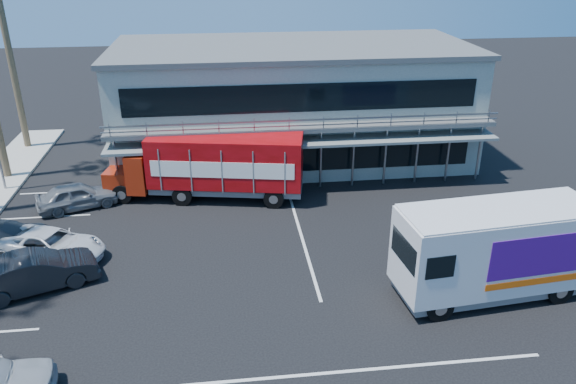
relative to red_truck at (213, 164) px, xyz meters
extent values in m
plane|color=black|center=(2.21, -8.64, -2.00)|extent=(120.00, 120.00, 0.00)
cube|color=gray|center=(5.21, 6.36, 1.50)|extent=(22.00, 10.00, 7.00)
cube|color=#515454|center=(5.21, 6.36, 5.15)|extent=(22.40, 10.40, 0.30)
cube|color=#515454|center=(5.21, 0.76, 1.60)|extent=(22.00, 1.20, 0.25)
cube|color=gray|center=(5.21, 0.21, 2.10)|extent=(22.00, 0.08, 0.90)
cube|color=slate|center=(5.21, 0.46, 0.90)|extent=(22.00, 1.80, 0.15)
cube|color=black|center=(5.21, 1.34, -0.40)|extent=(20.00, 0.06, 1.60)
cube|color=black|center=(5.21, 1.34, 3.20)|extent=(20.00, 0.06, 1.60)
cylinder|color=brown|center=(-12.89, 9.86, 4.00)|extent=(0.44, 0.44, 12.00)
cube|color=#9B210C|center=(-5.09, 0.98, -0.96)|extent=(1.87, 2.58, 1.25)
cube|color=#9B210C|center=(-3.97, 0.76, -0.39)|extent=(1.51, 2.75, 2.19)
cube|color=black|center=(-3.97, 0.76, 0.23)|extent=(0.47, 2.18, 0.73)
cube|color=#B30B12|center=(0.73, -0.14, 0.29)|extent=(8.67, 4.13, 2.71)
cube|color=slate|center=(0.73, -0.14, -1.33)|extent=(8.59, 3.75, 0.31)
cube|color=white|center=(0.48, -1.43, 0.18)|extent=(7.53, 1.48, 0.88)
cube|color=white|center=(0.98, 1.15, 0.18)|extent=(7.53, 1.48, 0.88)
cylinder|color=black|center=(-5.00, -0.20, -1.46)|extent=(1.12, 0.48, 1.08)
cylinder|color=black|center=(-4.57, 2.05, -1.46)|extent=(1.12, 0.48, 1.08)
cylinder|color=black|center=(-1.73, -0.83, -1.46)|extent=(1.12, 0.48, 1.08)
cylinder|color=black|center=(-1.30, 1.42, -1.46)|extent=(1.12, 0.48, 1.08)
cylinder|color=black|center=(3.17, -1.78, -1.46)|extent=(1.12, 0.48, 1.08)
cylinder|color=black|center=(3.61, 0.47, -1.46)|extent=(1.12, 0.48, 1.08)
cube|color=silver|center=(11.13, -10.84, 0.19)|extent=(8.10, 3.46, 3.15)
cube|color=slate|center=(11.13, -10.84, -1.55)|extent=(7.76, 3.16, 0.39)
cube|color=black|center=(7.23, -11.23, 0.53)|extent=(0.28, 2.21, 1.07)
cube|color=silver|center=(11.13, -10.84, 1.80)|extent=(7.94, 3.39, 0.09)
cube|color=#450D78|center=(12.16, -12.11, 0.41)|extent=(4.03, 0.43, 1.69)
cube|color=#450D78|center=(11.89, -9.40, 0.41)|extent=(4.03, 0.43, 1.69)
cube|color=#F2590C|center=(12.16, -12.12, -0.71)|extent=(4.03, 0.42, 0.28)
cylinder|color=black|center=(8.45, -12.31, -1.46)|extent=(1.10, 0.38, 1.08)
cylinder|color=black|center=(8.22, -9.93, -1.46)|extent=(1.10, 0.38, 1.08)
cylinder|color=black|center=(13.60, -11.80, -1.46)|extent=(1.10, 0.38, 1.08)
cylinder|color=black|center=(13.36, -9.43, -1.46)|extent=(1.10, 0.38, 1.08)
imported|color=black|center=(-7.29, -8.23, -1.20)|extent=(5.12, 3.40, 1.60)
imported|color=silver|center=(-7.29, -5.80, -1.33)|extent=(5.35, 3.98, 1.35)
imported|color=#2D343C|center=(-9.83, -4.64, -1.33)|extent=(4.85, 2.40, 1.36)
imported|color=slate|center=(-7.29, -0.49, -1.29)|extent=(4.51, 3.07, 1.42)
camera|label=1|loc=(0.63, -29.00, 11.25)|focal=35.00mm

